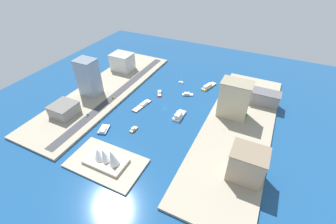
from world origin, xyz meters
TOP-DOWN VIEW (x-y plane):
  - ground_plane at (0.00, 0.00)m, footprint 440.00×440.00m
  - quay_west at (-88.87, 0.00)m, footprint 70.00×240.00m
  - quay_east at (88.87, 0.00)m, footprint 70.00×240.00m
  - peninsula_point at (9.29, 100.88)m, footprint 69.62×41.08m
  - road_strip at (67.93, 0.00)m, footprint 10.70×228.00m
  - water_taxi_orange at (11.38, 50.90)m, footprint 5.31×11.57m
  - yacht_sleek_gray at (-14.92, -38.26)m, footprint 15.21×10.15m
  - sailboat_small_white at (5.17, -64.47)m, footprint 8.16×4.55m
  - ferry_white_commuter at (-23.37, 8.94)m, footprint 9.03×22.73m
  - ferry_yellow_fast at (-33.78, -69.00)m, footprint 15.18×28.28m
  - catamaran_blue at (40.35, 65.23)m, footprint 13.17×17.48m
  - barge_flat_brown at (26.34, 8.10)m, footprint 11.90×30.67m
  - tugboat_red at (19.38, -24.91)m, footprint 10.67×15.63m
  - apartment_midrise_tan at (-106.89, 61.85)m, footprint 29.35×24.14m
  - tower_tall_glass at (98.70, 14.79)m, footprint 24.70×20.31m
  - hotel_broad_white at (101.59, -60.75)m, footprint 31.21×26.53m
  - carpark_squat_concrete at (95.96, 63.78)m, footprint 26.63×26.85m
  - office_block_beige at (-77.04, -18.67)m, footprint 32.96×21.47m
  - warehouse_low_gray at (-105.77, -57.84)m, footprint 37.51×18.33m
  - taxi_yellow_cab at (66.24, 13.86)m, footprint 2.09×4.70m
  - sedan_silver at (71.34, 55.11)m, footprint 1.90×5.15m
  - traffic_light_waterfront at (61.13, 24.84)m, footprint 0.36×0.36m
  - opera_landmark at (8.73, 100.88)m, footprint 38.86×21.57m
  - park_tree_cluster at (-87.81, -21.89)m, footprint 12.77×13.79m

SIDE VIEW (x-z plane):
  - ground_plane at x=0.00m, z-range 0.00..0.00m
  - sailboat_small_white at x=5.17m, z-range -4.78..6.55m
  - peninsula_point at x=9.29m, z-range 0.00..2.00m
  - barge_flat_brown at x=26.34m, z-range -0.48..2.54m
  - quay_west at x=-88.87m, z-range 0.00..2.66m
  - quay_east at x=88.87m, z-range 0.00..2.66m
  - water_taxi_orange at x=11.38m, z-range -0.70..3.57m
  - catamaran_blue at x=40.35m, z-range -0.49..3.46m
  - yacht_sleek_gray at x=-14.92m, z-range -0.47..3.45m
  - tugboat_red at x=19.38m, z-range -0.53..3.51m
  - ferry_yellow_fast at x=-33.78m, z-range -0.69..4.76m
  - ferry_white_commuter at x=-23.37m, z-range -0.99..6.21m
  - road_strip at x=67.93m, z-range 2.66..2.81m
  - sedan_silver at x=71.34m, z-range 2.80..4.28m
  - taxi_yellow_cab at x=66.24m, z-range 2.80..4.44m
  - traffic_light_waterfront at x=61.13m, z-range 3.76..10.26m
  - park_tree_cluster at x=-87.81m, z-range 3.83..11.97m
  - opera_landmark at x=8.73m, z-range -1.37..17.94m
  - carpark_squat_concrete at x=95.96m, z-range 2.70..16.18m
  - warehouse_low_gray at x=-105.77m, z-range 2.70..19.22m
  - hotel_broad_white at x=101.59m, z-range 2.70..27.16m
  - apartment_midrise_tan at x=-106.89m, z-range 2.70..32.20m
  - office_block_beige at x=-77.04m, z-range 2.70..45.55m
  - tower_tall_glass at x=98.70m, z-range 2.70..49.59m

